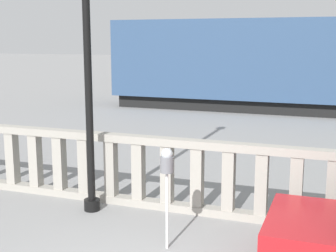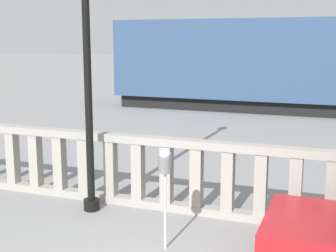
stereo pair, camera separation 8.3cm
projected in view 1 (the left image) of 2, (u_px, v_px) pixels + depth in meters
balustrade at (197, 177)px, 8.15m from camera, size 16.54×0.24×1.32m
lamppost at (86, 5)px, 7.77m from camera, size 0.32×0.32×6.60m
parking_meter at (167, 167)px, 6.65m from camera, size 0.20×0.20×1.51m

